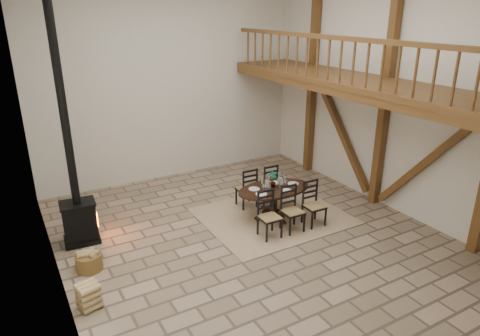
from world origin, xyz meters
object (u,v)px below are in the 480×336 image
dining_table (276,202)px  wood_stove (75,189)px  log_basket (89,261)px  log_stack (89,296)px

dining_table → wood_stove: 4.05m
log_basket → log_stack: log_stack is taller
log_stack → dining_table: bearing=14.0°
dining_table → wood_stove: (-3.84, 1.07, 0.74)m
wood_stove → log_stack: (-0.29, -2.10, -0.92)m
dining_table → log_stack: size_ratio=4.43×
dining_table → log_basket: dining_table is taller
wood_stove → log_basket: bearing=-89.7°
dining_table → log_stack: bearing=-164.2°
dining_table → log_basket: 3.92m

